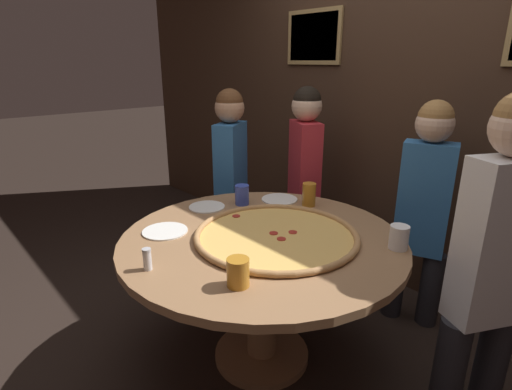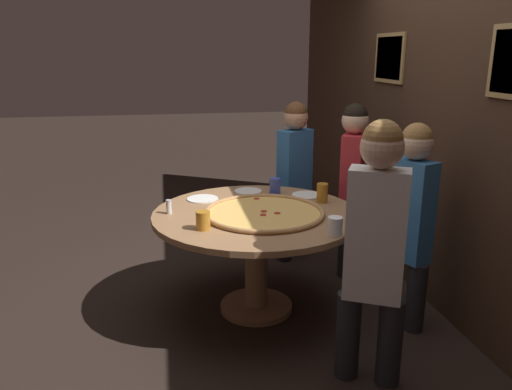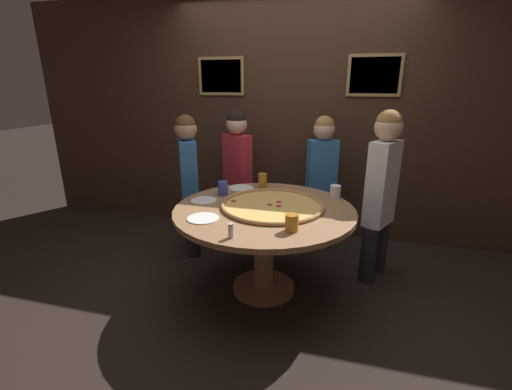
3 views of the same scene
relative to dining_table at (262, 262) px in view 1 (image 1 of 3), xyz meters
name	(u,v)px [view 1 (image 1 of 3)]	position (x,y,z in m)	size (l,w,h in m)	color
ground_plane	(262,356)	(0.00, 0.00, -0.59)	(24.00, 24.00, 0.00)	black
back_wall	(407,104)	(0.00, 1.31, 0.71)	(6.40, 0.08, 2.60)	#3D281C
dining_table	(262,262)	(0.00, 0.00, 0.00)	(1.43, 1.43, 0.74)	#936B47
giant_pizza	(276,235)	(0.06, 0.04, 0.16)	(0.82, 0.82, 0.03)	#EAB75B
drink_cup_far_left	(242,195)	(-0.43, 0.23, 0.21)	(0.09, 0.09, 0.12)	#384CB7
drink_cup_near_right	(399,237)	(0.53, 0.38, 0.21)	(0.09, 0.09, 0.11)	white
drink_cup_beside_pizza	(238,272)	(0.28, -0.39, 0.21)	(0.09, 0.09, 0.12)	#BC7A23
drink_cup_by_shaker	(309,195)	(-0.14, 0.52, 0.22)	(0.08, 0.08, 0.14)	#BC7A23
white_plate_left_side	(279,199)	(-0.33, 0.46, 0.15)	(0.23, 0.23, 0.01)	white
white_plate_right_side	(207,207)	(-0.53, 0.03, 0.15)	(0.22, 0.22, 0.01)	white
white_plate_beside_cup	(165,231)	(-0.38, -0.34, 0.15)	(0.23, 0.23, 0.01)	white
condiment_shaker	(147,259)	(-0.08, -0.59, 0.20)	(0.04, 0.04, 0.10)	silver
diner_centre_back	(423,204)	(0.37, 0.95, 0.19)	(0.37, 0.25, 1.38)	#232328
diner_side_right	(231,173)	(-0.88, 0.50, 0.20)	(0.28, 0.37, 1.40)	#232328
diner_far_left	(495,250)	(0.90, 0.47, 0.25)	(0.29, 0.39, 1.48)	#232328
diner_side_left	(304,173)	(-0.51, 0.88, 0.21)	(0.37, 0.29, 1.42)	#232328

